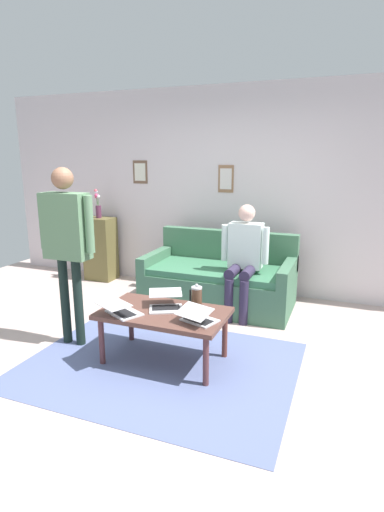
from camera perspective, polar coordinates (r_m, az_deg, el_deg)
The scene contains 13 objects.
ground_plane at distance 3.88m, azimuth -4.14°, elevation -13.87°, with size 7.68×7.68×0.00m, color #B8A19A.
area_rug at distance 3.74m, azimuth -4.54°, elevation -14.98°, with size 2.34×1.79×0.01m, color slate.
back_wall at distance 5.52m, azimuth 5.56°, elevation 9.06°, with size 7.04×0.11×2.70m.
couch at distance 5.04m, azimuth 3.88°, elevation -3.50°, with size 1.79×0.92×0.88m.
coffee_table at distance 3.64m, azimuth -3.98°, elevation -8.49°, with size 1.11×0.65×0.47m.
laptop_left at distance 3.68m, azimuth -3.69°, elevation -6.61°, with size 0.42×0.44×0.13m.
laptop_center at distance 3.38m, azimuth 0.82°, elevation -8.59°, with size 0.35×0.34×0.14m.
laptop_right at distance 3.58m, azimuth -10.03°, elevation -7.45°, with size 0.42×0.42×0.12m.
french_press at distance 3.61m, azimuth 0.66°, elevation -5.94°, with size 0.12×0.10×0.24m.
side_shelf at distance 6.19m, azimuth -12.73°, elevation 1.00°, with size 0.42×0.32×0.93m.
flower_vase at distance 6.09m, azimuth -13.11°, elevation 7.01°, with size 0.09×0.09×0.42m.
person_standing at distance 3.95m, azimuth -17.21°, elevation 2.91°, with size 0.59×0.20×1.71m.
person_seated at distance 4.63m, azimuth 7.29°, elevation 0.28°, with size 0.55×0.51×1.28m.
Camera 1 is at (-1.50, 3.09, 1.80)m, focal length 28.46 mm.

